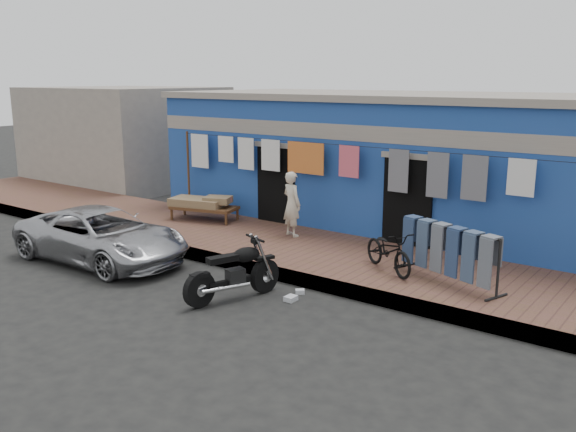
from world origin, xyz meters
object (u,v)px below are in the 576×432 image
object	(u,v)px
jeans_rack	(449,253)
motorcycle	(233,270)
bicycle	(389,246)
car	(101,235)
seated_person	(292,204)
charpoy	(204,208)

from	to	relation	value
jeans_rack	motorcycle	bearing A→B (deg)	-139.96
motorcycle	bicycle	bearing A→B (deg)	71.82
car	bicycle	distance (m)	5.89
seated_person	charpoy	world-z (taller)	seated_person
car	bicycle	world-z (taller)	bicycle
seated_person	motorcycle	distance (m)	3.57
car	motorcycle	xyz separation A→B (m)	(3.68, -0.06, -0.04)
seated_person	jeans_rack	distance (m)	4.16
bicycle	jeans_rack	distance (m)	1.11
bicycle	car	bearing A→B (deg)	144.01
seated_person	bicycle	bearing A→B (deg)	178.90
bicycle	charpoy	world-z (taller)	bicycle
motorcycle	jeans_rack	distance (m)	3.74
motorcycle	jeans_rack	world-z (taller)	jeans_rack
charpoy	car	bearing A→B (deg)	-86.49
bicycle	motorcycle	xyz separation A→B (m)	(-1.76, -2.32, -0.21)
seated_person	charpoy	bearing A→B (deg)	18.75
car	charpoy	size ratio (longest dim) A/B	2.14
bicycle	motorcycle	size ratio (longest dim) A/B	0.86
bicycle	seated_person	bearing A→B (deg)	102.55
car	seated_person	world-z (taller)	seated_person
seated_person	bicycle	size ratio (longest dim) A/B	0.99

